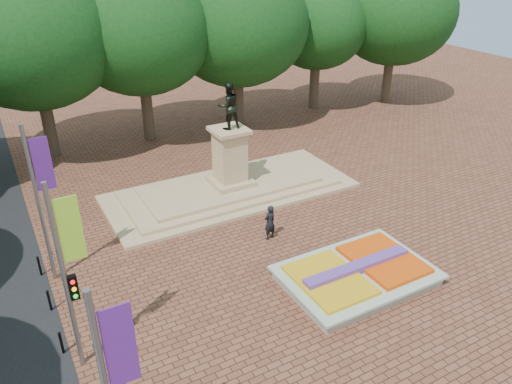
# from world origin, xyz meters

# --- Properties ---
(ground) EXTENTS (90.00, 90.00, 0.00)m
(ground) POSITION_xyz_m (0.00, 0.00, 0.00)
(ground) COLOR brown
(ground) RESTS_ON ground
(flower_bed) EXTENTS (6.30, 4.30, 0.91)m
(flower_bed) POSITION_xyz_m (1.03, -2.00, 0.38)
(flower_bed) COLOR gray
(flower_bed) RESTS_ON ground
(monument) EXTENTS (14.00, 6.00, 6.40)m
(monument) POSITION_xyz_m (0.00, 8.00, 0.88)
(monument) COLOR tan
(monument) RESTS_ON ground
(tree_row_back) EXTENTS (44.80, 8.80, 10.43)m
(tree_row_back) POSITION_xyz_m (2.33, 18.00, 6.67)
(tree_row_back) COLOR #3A2A1F
(tree_row_back) RESTS_ON ground
(banner_poles) EXTENTS (0.88, 11.17, 7.00)m
(banner_poles) POSITION_xyz_m (-10.08, -1.31, 3.88)
(banner_poles) COLOR slate
(banner_poles) RESTS_ON ground
(bollard_row) EXTENTS (0.12, 13.12, 0.98)m
(bollard_row) POSITION_xyz_m (-10.70, -1.50, 0.53)
(bollard_row) COLOR black
(bollard_row) RESTS_ON ground
(pedestrian) EXTENTS (0.74, 0.56, 1.81)m
(pedestrian) POSITION_xyz_m (-0.51, 2.74, 0.91)
(pedestrian) COLOR black
(pedestrian) RESTS_ON ground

